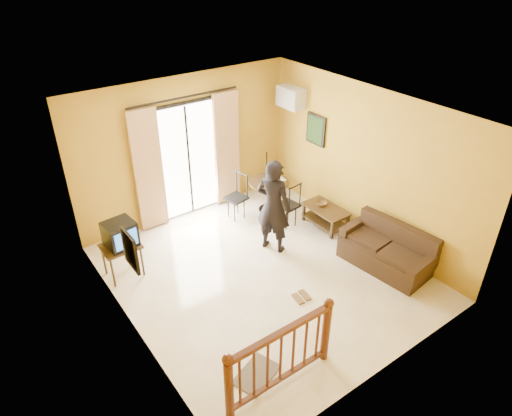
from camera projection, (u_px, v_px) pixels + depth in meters
ground at (263, 273)px, 7.69m from camera, size 5.00×5.00×0.00m
room_shell at (264, 184)px, 6.81m from camera, size 5.00×5.00×5.00m
balcony_door at (189, 160)px, 8.77m from camera, size 2.25×0.14×2.46m
tv_table at (121, 249)px, 7.40m from camera, size 0.60×0.50×0.60m
television at (120, 234)px, 7.27m from camera, size 0.50×0.47×0.42m
picture_left at (130, 250)px, 5.65m from camera, size 0.05×0.42×0.52m
dining_table at (268, 187)px, 9.20m from camera, size 0.80×0.80×0.67m
water_jug at (269, 175)px, 9.07m from camera, size 0.14×0.14×0.27m
serving_tray at (278, 180)px, 9.13m from camera, size 0.29×0.20×0.02m
dining_chairs at (266, 212)px, 9.40m from camera, size 1.70×1.62×0.95m
air_conditioner at (291, 97)px, 8.99m from camera, size 0.31×0.60×0.40m
botanical_print at (316, 130)px, 8.85m from camera, size 0.05×0.50×0.60m
coffee_table at (325, 214)px, 8.81m from camera, size 0.50×0.90×0.40m
bowl at (322, 204)px, 8.82m from camera, size 0.26×0.26×0.06m
sofa at (387, 251)px, 7.75m from camera, size 0.91×1.67×0.76m
standing_person at (273, 206)px, 7.88m from camera, size 0.66×0.76×1.75m
stair_balustrade at (281, 354)px, 5.51m from camera, size 1.63×0.13×1.04m
doormat at (256, 374)px, 5.92m from camera, size 0.70×0.58×0.02m
sandals at (301, 297)px, 7.17m from camera, size 0.28×0.26×0.03m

